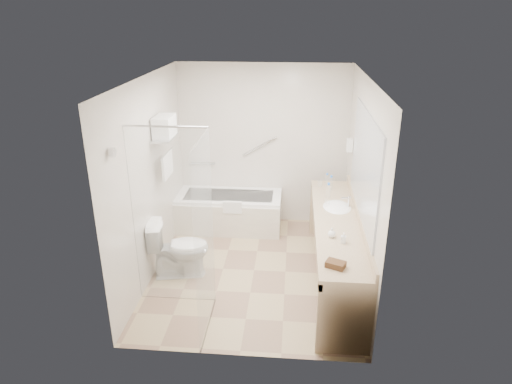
# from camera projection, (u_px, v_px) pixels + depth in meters

# --- Properties ---
(floor) EXTENTS (3.20, 3.20, 0.00)m
(floor) POSITION_uv_depth(u_px,v_px,m) (254.00, 270.00, 6.04)
(floor) COLOR tan
(floor) RESTS_ON ground
(ceiling) EXTENTS (2.60, 3.20, 0.10)m
(ceiling) POSITION_uv_depth(u_px,v_px,m) (254.00, 78.00, 5.10)
(ceiling) COLOR silver
(ceiling) RESTS_ON wall_back
(wall_back) EXTENTS (2.60, 0.10, 2.50)m
(wall_back) POSITION_uv_depth(u_px,v_px,m) (263.00, 146.00, 7.05)
(wall_back) COLOR beige
(wall_back) RESTS_ON ground
(wall_front) EXTENTS (2.60, 0.10, 2.50)m
(wall_front) POSITION_uv_depth(u_px,v_px,m) (238.00, 245.00, 4.10)
(wall_front) COLOR beige
(wall_front) RESTS_ON ground
(wall_left) EXTENTS (0.10, 3.20, 2.50)m
(wall_left) POSITION_uv_depth(u_px,v_px,m) (150.00, 179.00, 5.68)
(wall_left) COLOR beige
(wall_left) RESTS_ON ground
(wall_right) EXTENTS (0.10, 3.20, 2.50)m
(wall_right) POSITION_uv_depth(u_px,v_px,m) (362.00, 186.00, 5.47)
(wall_right) COLOR beige
(wall_right) RESTS_ON ground
(bathtub) EXTENTS (1.60, 0.73, 0.59)m
(bathtub) POSITION_uv_depth(u_px,v_px,m) (229.00, 211.00, 7.12)
(bathtub) COLOR white
(bathtub) RESTS_ON floor
(grab_bar_short) EXTENTS (0.40, 0.03, 0.03)m
(grab_bar_short) POSITION_uv_depth(u_px,v_px,m) (203.00, 163.00, 7.20)
(grab_bar_short) COLOR silver
(grab_bar_short) RESTS_ON wall_back
(grab_bar_long) EXTENTS (0.53, 0.03, 0.33)m
(grab_bar_long) POSITION_uv_depth(u_px,v_px,m) (260.00, 146.00, 7.02)
(grab_bar_long) COLOR silver
(grab_bar_long) RESTS_ON wall_back
(shower_enclosure) EXTENTS (0.96, 0.91, 2.11)m
(shower_enclosure) POSITION_uv_depth(u_px,v_px,m) (187.00, 228.00, 4.84)
(shower_enclosure) COLOR silver
(shower_enclosure) RESTS_ON floor
(towel_shelf) EXTENTS (0.24, 0.55, 0.81)m
(towel_shelf) POSITION_uv_depth(u_px,v_px,m) (165.00, 133.00, 5.80)
(towel_shelf) COLOR silver
(towel_shelf) RESTS_ON wall_left
(vanity_counter) EXTENTS (0.55, 2.70, 0.95)m
(vanity_counter) POSITION_uv_depth(u_px,v_px,m) (336.00, 236.00, 5.58)
(vanity_counter) COLOR tan
(vanity_counter) RESTS_ON floor
(sink) EXTENTS (0.40, 0.52, 0.14)m
(sink) POSITION_uv_depth(u_px,v_px,m) (337.00, 209.00, 5.88)
(sink) COLOR white
(sink) RESTS_ON vanity_counter
(faucet) EXTENTS (0.03, 0.03, 0.14)m
(faucet) POSITION_uv_depth(u_px,v_px,m) (349.00, 202.00, 5.83)
(faucet) COLOR silver
(faucet) RESTS_ON vanity_counter
(mirror) EXTENTS (0.02, 2.00, 1.20)m
(mirror) POSITION_uv_depth(u_px,v_px,m) (365.00, 166.00, 5.22)
(mirror) COLOR #A4A9B0
(mirror) RESTS_ON wall_right
(hairdryer_unit) EXTENTS (0.08, 0.10, 0.18)m
(hairdryer_unit) POSITION_uv_depth(u_px,v_px,m) (350.00, 145.00, 6.37)
(hairdryer_unit) COLOR silver
(hairdryer_unit) RESTS_ON wall_right
(toilet) EXTENTS (0.83, 0.57, 0.75)m
(toilet) POSITION_uv_depth(u_px,v_px,m) (179.00, 248.00, 5.83)
(toilet) COLOR white
(toilet) RESTS_ON floor
(amenity_basket) EXTENTS (0.22, 0.19, 0.06)m
(amenity_basket) POSITION_uv_depth(u_px,v_px,m) (336.00, 264.00, 4.50)
(amenity_basket) COLOR #4B301B
(amenity_basket) RESTS_ON vanity_counter
(soap_bottle_a) EXTENTS (0.07, 0.13, 0.06)m
(soap_bottle_a) POSITION_uv_depth(u_px,v_px,m) (343.00, 240.00, 4.97)
(soap_bottle_a) COLOR silver
(soap_bottle_a) RESTS_ON vanity_counter
(soap_bottle_b) EXTENTS (0.12, 0.13, 0.09)m
(soap_bottle_b) POSITION_uv_depth(u_px,v_px,m) (332.00, 234.00, 5.08)
(soap_bottle_b) COLOR silver
(soap_bottle_b) RESTS_ON vanity_counter
(water_bottle_left) EXTENTS (0.06, 0.06, 0.21)m
(water_bottle_left) POSITION_uv_depth(u_px,v_px,m) (331.00, 183.00, 6.40)
(water_bottle_left) COLOR silver
(water_bottle_left) RESTS_ON vanity_counter
(water_bottle_mid) EXTENTS (0.06, 0.06, 0.19)m
(water_bottle_mid) POSITION_uv_depth(u_px,v_px,m) (327.00, 180.00, 6.54)
(water_bottle_mid) COLOR silver
(water_bottle_mid) RESTS_ON vanity_counter
(water_bottle_right) EXTENTS (0.07, 0.07, 0.22)m
(water_bottle_right) POSITION_uv_depth(u_px,v_px,m) (328.00, 191.00, 6.11)
(water_bottle_right) COLOR silver
(water_bottle_right) RESTS_ON vanity_counter
(drinking_glass_near) EXTENTS (0.07, 0.07, 0.09)m
(drinking_glass_near) POSITION_uv_depth(u_px,v_px,m) (320.00, 183.00, 6.53)
(drinking_glass_near) COLOR silver
(drinking_glass_near) RESTS_ON vanity_counter
(drinking_glass_far) EXTENTS (0.07, 0.07, 0.09)m
(drinking_glass_far) POSITION_uv_depth(u_px,v_px,m) (327.00, 204.00, 5.85)
(drinking_glass_far) COLOR silver
(drinking_glass_far) RESTS_ON vanity_counter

